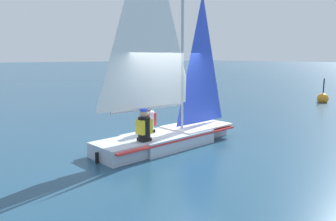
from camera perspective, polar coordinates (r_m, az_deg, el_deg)
ground_plane at (r=8.99m, az=-0.00°, el=-6.11°), size 260.00×260.00×0.00m
sailboat_main at (r=8.75m, az=-0.15°, el=0.12°), size 1.65×4.42×5.86m
sailor_helm at (r=8.83m, az=-3.42°, el=-2.18°), size 0.32×0.36×1.16m
sailor_crew at (r=7.96m, az=-4.17°, el=-3.48°), size 0.32×0.36×1.16m
buoy_marker at (r=19.10m, az=25.35°, el=1.93°), size 0.57×0.57×1.34m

